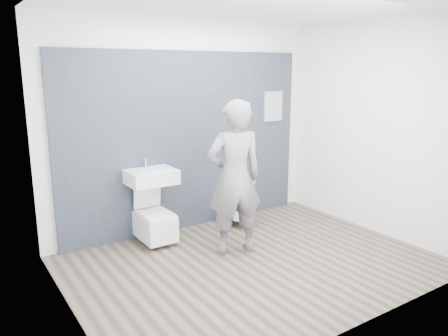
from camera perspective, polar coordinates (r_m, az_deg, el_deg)
ground at (r=5.12m, az=3.79°, el=-12.24°), size 4.00×4.00×0.00m
room_shell at (r=4.66m, az=4.11°, el=7.51°), size 4.00×4.00×4.00m
tile_wall at (r=6.26m, az=-4.43°, el=-7.46°), size 3.60×0.06×2.40m
washbasin at (r=5.51m, az=-9.47°, el=-1.09°), size 0.59×0.44×0.44m
toilet_square at (r=5.64m, az=-9.02°, el=-7.23°), size 0.39×0.56×0.76m
toilet_rounded at (r=6.21m, az=1.86°, el=-4.89°), size 0.35×0.59×0.32m
info_placard at (r=6.99m, az=6.11°, el=-5.29°), size 0.33×0.03×0.44m
visitor at (r=5.11m, az=1.39°, el=-1.33°), size 0.76×0.60×1.84m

